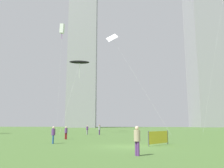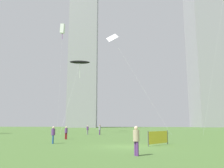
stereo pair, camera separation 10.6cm
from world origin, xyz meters
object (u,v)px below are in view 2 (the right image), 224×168
object	(u,v)px
person_standing_4	(136,139)
distant_highrise_0	(84,55)
kite_flying_2	(112,38)
event_banner	(158,137)
distant_highrise_1	(206,56)
person_standing_2	(100,129)
person_standing_3	(53,134)
person_standing_1	(66,132)
person_standing_0	(88,129)
kite_flying_1	(63,29)
kite_flying_0	(80,62)

from	to	relation	value
person_standing_4	distant_highrise_0	size ratio (longest dim) A/B	0.02
kite_flying_2	event_banner	world-z (taller)	kite_flying_2
distant_highrise_1	event_banner	xyz separation A→B (m)	(-36.91, -133.98, -45.72)
person_standing_2	kite_flying_2	size ratio (longest dim) A/B	0.10
person_standing_2	person_standing_4	xyz separation A→B (m)	(8.03, -26.83, -0.02)
person_standing_2	person_standing_3	size ratio (longest dim) A/B	1.08
person_standing_1	kite_flying_2	world-z (taller)	kite_flying_2
person_standing_0	kite_flying_1	xyz separation A→B (m)	(-9.53, 10.01, 24.15)
kite_flying_2	person_standing_0	bearing A→B (deg)	151.61
person_standing_2	person_standing_3	world-z (taller)	person_standing_2
distant_highrise_0	event_banner	world-z (taller)	distant_highrise_0
distant_highrise_0	person_standing_2	bearing A→B (deg)	-82.26
person_standing_4	event_banner	bearing A→B (deg)	-54.35
person_standing_1	person_standing_4	distance (m)	16.93
event_banner	distant_highrise_0	bearing A→B (deg)	109.82
person_standing_2	kite_flying_0	world-z (taller)	kite_flying_0
person_standing_4	distant_highrise_0	distance (m)	127.38
kite_flying_0	kite_flying_1	world-z (taller)	kite_flying_1
person_standing_3	kite_flying_0	distance (m)	28.66
kite_flying_0	person_standing_2	bearing A→B (deg)	-43.15
kite_flying_0	distant_highrise_0	distance (m)	90.15
person_standing_2	person_standing_4	distance (m)	28.00
person_standing_4	distant_highrise_1	size ratio (longest dim) A/B	0.02
kite_flying_2	person_standing_2	bearing A→B (deg)	138.92
kite_flying_0	distant_highrise_0	size ratio (longest dim) A/B	0.18
kite_flying_0	kite_flying_1	bearing A→B (deg)	140.57
distant_highrise_1	event_banner	bearing A→B (deg)	-115.34
kite_flying_1	kite_flying_2	bearing A→B (deg)	-41.20
kite_flying_0	kite_flying_2	distance (m)	11.35
kite_flying_1	distant_highrise_1	bearing A→B (deg)	60.76
person_standing_4	kite_flying_2	bearing A→B (deg)	-30.29
person_standing_0	person_standing_1	bearing A→B (deg)	-151.89
person_standing_2	distant_highrise_1	size ratio (longest dim) A/B	0.02
kite_flying_2	distant_highrise_1	world-z (taller)	distant_highrise_1
person_standing_3	kite_flying_0	bearing A→B (deg)	171.18
person_standing_0	distant_highrise_1	distance (m)	132.26
person_standing_0	person_standing_2	size ratio (longest dim) A/B	0.92
person_standing_1	event_banner	bearing A→B (deg)	-22.56
person_standing_1	kite_flying_1	bearing A→B (deg)	122.04
person_standing_4	kite_flying_2	xyz separation A→B (m)	(-5.37, 24.51, 16.03)
event_banner	distant_highrise_1	bearing A→B (deg)	74.60
person_standing_0	kite_flying_0	distance (m)	15.11
distant_highrise_1	event_banner	world-z (taller)	distant_highrise_1
person_standing_0	event_banner	xyz separation A→B (m)	(11.89, -19.77, -0.26)
person_standing_1	distant_highrise_1	distance (m)	143.56
kite_flying_1	event_banner	bearing A→B (deg)	-54.27
person_standing_3	kite_flying_0	xyz separation A→B (m)	(-5.11, 24.51, 13.94)
person_standing_1	distant_highrise_0	distance (m)	112.29
distant_highrise_1	person_standing_2	bearing A→B (deg)	-122.02
kite_flying_0	person_standing_0	bearing A→B (deg)	-56.20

